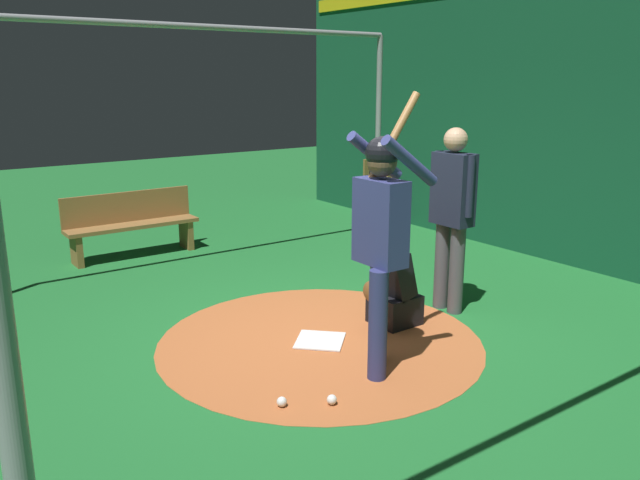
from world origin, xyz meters
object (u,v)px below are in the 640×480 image
at_px(home_plate, 320,340).
at_px(catcher, 392,288).
at_px(bench, 131,223).
at_px(umpire, 452,209).
at_px(baseball_1, 332,400).
at_px(baseball_0, 282,402).
at_px(bat_rack, 386,191).
at_px(batter, 381,230).

distance_m(home_plate, catcher, 0.88).
height_order(catcher, bench, catcher).
height_order(umpire, baseball_1, umpire).
distance_m(catcher, baseball_0, 1.90).
distance_m(bat_rack, bench, 4.20).
relative_size(catcher, umpire, 0.51).
bearing_deg(home_plate, bat_rack, -137.91).
bearing_deg(baseball_1, umpire, -157.33).
xyz_separation_m(catcher, baseball_1, (1.40, 0.93, -0.33)).
xyz_separation_m(home_plate, bat_rack, (-3.82, -3.45, 0.48)).
bearing_deg(catcher, umpire, 177.69).
bearing_deg(catcher, bat_rack, -130.68).
height_order(umpire, bench, umpire).
bearing_deg(umpire, baseball_1, 22.67).
distance_m(catcher, umpire, 1.01).
xyz_separation_m(batter, umpire, (-1.47, -0.62, -0.11)).
xyz_separation_m(batter, bat_rack, (-3.74, -4.16, -0.67)).
bearing_deg(baseball_0, home_plate, -138.82).
bearing_deg(umpire, bat_rack, -122.73).
height_order(baseball_0, baseball_1, same).
height_order(bat_rack, bench, bat_rack).
height_order(home_plate, batter, batter).
distance_m(home_plate, bench, 3.83).
height_order(home_plate, baseball_0, baseball_0).
distance_m(bat_rack, baseball_1, 6.28).
height_order(home_plate, bench, bench).
xyz_separation_m(batter, baseball_0, (0.99, 0.09, -1.12)).
bearing_deg(home_plate, bench, -84.57).
xyz_separation_m(bat_rack, bench, (4.18, -0.34, -0.05)).
distance_m(home_plate, baseball_1, 1.15).
xyz_separation_m(home_plate, catcher, (-0.80, 0.06, 0.36)).
distance_m(bat_rack, baseball_0, 6.38).
bearing_deg(home_plate, baseball_0, 41.18).
relative_size(umpire, bat_rack, 1.76).
bearing_deg(bench, baseball_1, 87.14).
bearing_deg(home_plate, batter, 96.24).
xyz_separation_m(umpire, baseball_1, (2.15, 0.90, -1.01)).
bearing_deg(catcher, home_plate, -4.16).
height_order(bat_rack, baseball_0, bat_rack).
relative_size(batter, catcher, 2.32).
xyz_separation_m(catcher, baseball_0, (1.72, 0.74, -0.33)).
bearing_deg(bench, umpire, 116.18).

